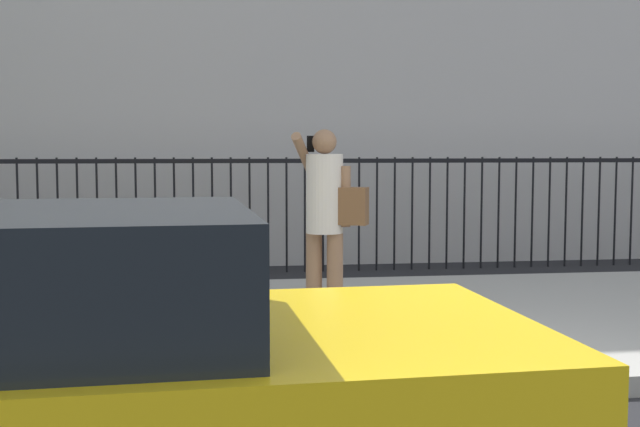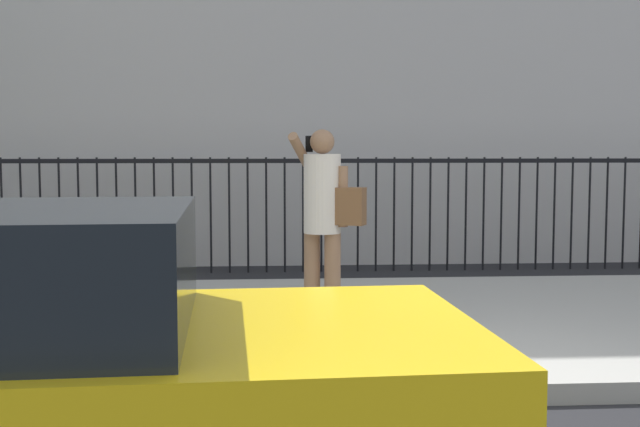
% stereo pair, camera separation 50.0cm
% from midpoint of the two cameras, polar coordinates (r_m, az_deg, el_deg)
% --- Properties ---
extents(ground_plane, '(60.00, 60.00, 0.00)m').
position_cam_midpoint_polar(ground_plane, '(5.52, 14.11, -13.47)').
color(ground_plane, black).
extents(sidewalk, '(28.00, 4.40, 0.15)m').
position_cam_midpoint_polar(sidewalk, '(7.55, 8.91, -7.88)').
color(sidewalk, '#9E9B93').
rests_on(sidewalk, ground).
extents(iron_fence, '(12.03, 0.04, 1.60)m').
position_cam_midpoint_polar(iron_fence, '(11.03, 4.71, 1.07)').
color(iron_fence, black).
rests_on(iron_fence, ground).
extents(pedestrian_on_phone, '(0.72, 0.56, 1.74)m').
position_cam_midpoint_polar(pedestrian_on_phone, '(7.19, 2.34, 0.32)').
color(pedestrian_on_phone, '#936B4C').
rests_on(pedestrian_on_phone, sidewalk).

